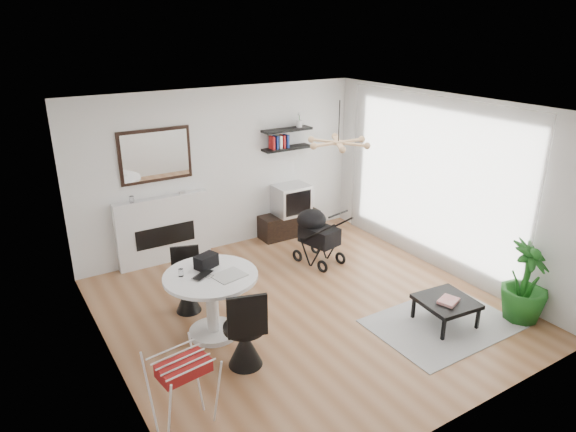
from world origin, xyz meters
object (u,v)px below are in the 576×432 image
fireplace (163,222)px  stroller (317,238)px  coffee_table (446,302)px  tv_console (289,224)px  dining_table (212,295)px  drying_rack (184,391)px  crt_tv (290,199)px  potted_plant (526,282)px

fireplace → stroller: fireplace is taller
coffee_table → tv_console: bearing=92.2°
tv_console → fireplace: bearing=176.8°
dining_table → drying_rack: bearing=-123.8°
tv_console → stroller: bearing=-100.0°
crt_tv → drying_rack: 4.88m
fireplace → stroller: (2.08, -1.29, -0.27)m
fireplace → potted_plant: 5.31m
stroller → potted_plant: (1.27, -2.83, 0.12)m
tv_console → stroller: stroller is taller
fireplace → dining_table: size_ratio=1.90×
drying_rack → stroller: stroller is taller
fireplace → tv_console: (2.28, -0.13, -0.48)m
potted_plant → stroller: bearing=114.2°
dining_table → potted_plant: bearing=-26.8°
dining_table → coffee_table: (2.62, -1.35, -0.24)m
drying_rack → crt_tv: bearing=38.3°
stroller → drying_rack: bearing=-155.7°
tv_console → drying_rack: size_ratio=1.40×
stroller → potted_plant: potted_plant is taller
drying_rack → potted_plant: (4.43, -0.49, 0.11)m
tv_console → dining_table: bearing=-138.5°
fireplace → potted_plant: size_ratio=2.02×
drying_rack → potted_plant: bearing=-13.9°
drying_rack → tv_console: bearing=38.5°
dining_table → stroller: bearing=24.4°
fireplace → dining_table: fireplace is taller
tv_console → drying_rack: 4.86m
drying_rack → potted_plant: potted_plant is taller
tv_console → potted_plant: (1.07, -3.99, 0.32)m
tv_console → stroller: (-0.21, -1.16, 0.20)m
dining_table → coffee_table: size_ratio=1.59×
stroller → coffee_table: stroller is taller
drying_rack → coffee_table: 3.50m
dining_table → stroller: (2.28, 1.04, -0.14)m
potted_plant → crt_tv: bearing=104.7°
drying_rack → coffee_table: (3.50, -0.05, -0.11)m
potted_plant → tv_console: bearing=105.0°
crt_tv → dining_table: bearing=-138.8°
crt_tv → dining_table: (-2.51, -2.19, -0.14)m
coffee_table → potted_plant: bearing=-25.4°
dining_table → stroller: size_ratio=1.18×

